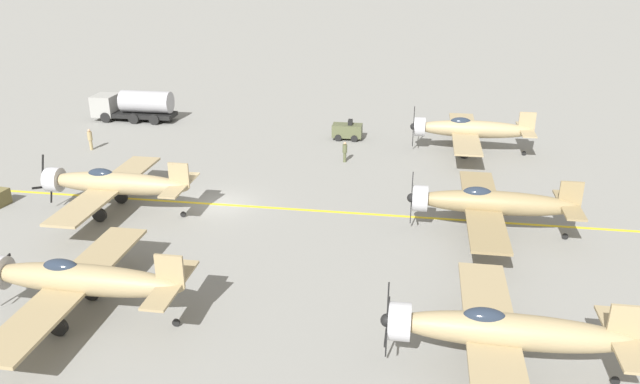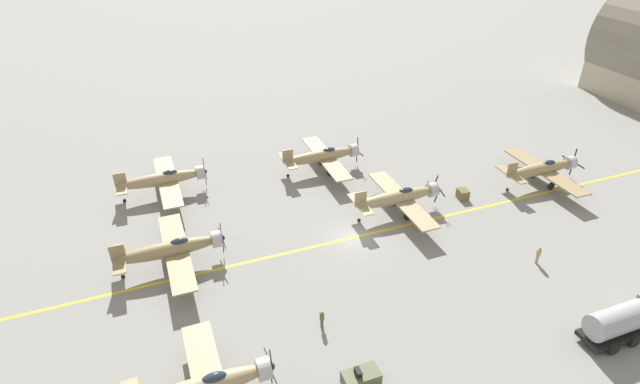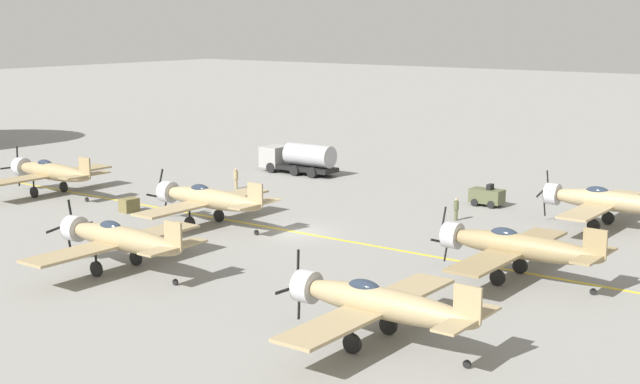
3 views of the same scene
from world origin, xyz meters
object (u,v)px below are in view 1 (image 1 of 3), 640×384
Objects in this scene: airplane_mid_center at (113,184)px; fuel_tanker at (133,105)px; airplane_near_center at (489,203)px; ground_crew_inspecting at (90,138)px; airplane_mid_left at (78,280)px; tow_tractor at (347,131)px; airplane_near_right at (469,129)px; ground_crew_walking at (345,151)px; airplane_near_left at (502,331)px.

airplane_mid_center reaches higher than fuel_tanker.
airplane_near_center reaches higher than ground_crew_inspecting.
airplane_mid_left is 4.62× the size of tow_tractor.
airplane_near_center is at bearing 179.11° from airplane_near_right.
airplane_near_left is at bearing -159.55° from ground_crew_walking.
tow_tractor is 21.96m from ground_crew_inspecting.
airplane_mid_left reaches higher than fuel_tanker.
airplane_near_left is 18.75m from airplane_mid_left.
airplane_near_center is 13.33m from airplane_near_left.
airplane_near_right is 1.50× the size of fuel_tanker.
ground_crew_inspecting is at bearing -177.71° from fuel_tanker.
airplane_mid_center reaches higher than tow_tractor.
airplane_near_right is (29.02, -0.46, 0.00)m from airplane_near_left.
airplane_mid_center is at bearing 144.97° from tow_tractor.
airplane_near_center is 1.50× the size of fuel_tanker.
ground_crew_inspecting is (12.00, 8.09, -1.02)m from airplane_mid_center.
fuel_tanker is 9.40m from ground_crew_inspecting.
tow_tractor is (31.21, 9.88, -1.22)m from airplane_near_left.
ground_crew_walking is at bearing 48.72° from airplane_near_center.
airplane_mid_center is (12.79, 22.78, 0.00)m from airplane_near_left.
airplane_mid_left reaches higher than tow_tractor.
airplane_mid_center is at bearing -146.01° from ground_crew_inspecting.
ground_crew_inspecting is at bearing 96.04° from airplane_near_right.
airplane_mid_left is (1.11, 18.72, 0.00)m from airplane_near_left.
ground_crew_walking is at bearing -112.59° from fuel_tanker.
airplane_near_left reaches higher than airplane_mid_left.
airplane_mid_left reaches higher than airplane_near_right.
ground_crew_inspecting is at bearing 54.19° from airplane_near_left.
airplane_near_left reaches higher than airplane_near_center.
airplane_near_right is at bearing -67.93° from ground_crew_walking.
airplane_near_left is 1.00× the size of airplane_mid_left.
airplane_mid_left is at bearing 130.43° from airplane_near_center.
airplane_near_left is 26.76m from ground_crew_walking.
ground_crew_walking is at bearing -89.30° from ground_crew_inspecting.
ground_crew_inspecting is (24.79, 30.88, -1.02)m from airplane_near_left.
airplane_near_center is 1.00× the size of airplane_near_left.
airplane_near_right is 28.35m from airplane_mid_center.
airplane_mid_center is at bearing 28.04° from airplane_mid_left.
airplane_mid_left is at bearing 163.62° from tow_tractor.
airplane_near_right is 31.64m from ground_crew_inspecting.
ground_crew_inspecting is (-9.38, -0.38, -0.52)m from fuel_tanker.
airplane_mid_left is at bearing 143.84° from airplane_near_right.
airplane_mid_left is 26.64m from ground_crew_inspecting.
airplane_mid_left reaches higher than airplane_near_center.
fuel_tanker is 4.42× the size of ground_crew_inspecting.
tow_tractor reaches higher than ground_crew_walking.
ground_crew_walking is (23.94, -9.38, -1.09)m from airplane_mid_left.
fuel_tanker is (33.05, 12.53, -0.50)m from airplane_mid_left.
airplane_near_right is at bearing 2.04° from airplane_near_left.
airplane_near_right is (15.71, 0.21, 0.00)m from airplane_near_center.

